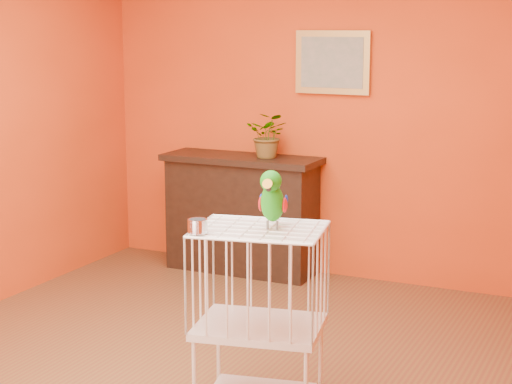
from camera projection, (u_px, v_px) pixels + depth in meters
The scene contains 8 objects.
ground at pixel (200, 371), 5.15m from camera, with size 4.50×4.50×0.00m, color brown.
room_shell at pixel (196, 108), 4.84m from camera, with size 4.50×4.50×4.50m.
console_cabinet at pixel (241, 214), 7.14m from camera, with size 1.32×0.47×0.98m.
potted_plant at pixel (269, 140), 6.92m from camera, with size 0.33×0.37×0.29m, color #26722D.
framed_picture at pixel (332, 62), 6.77m from camera, with size 0.62×0.04×0.50m.
birdcage at pixel (260, 317), 4.53m from camera, with size 0.74×0.62×1.01m.
feed_cup at pixel (198, 226), 4.31m from camera, with size 0.10×0.10×0.07m, color silver.
parrot at pixel (272, 199), 4.39m from camera, with size 0.16×0.28×0.32m.
Camera 1 is at (2.37, -4.23, 2.06)m, focal length 60.00 mm.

